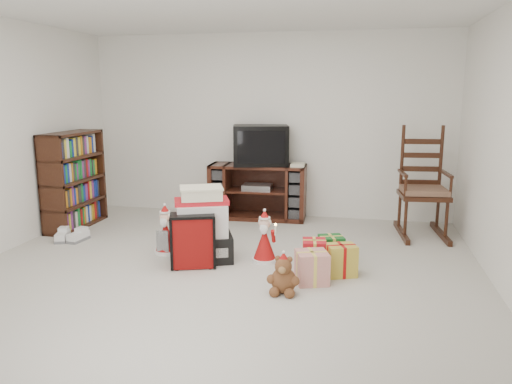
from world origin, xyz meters
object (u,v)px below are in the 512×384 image
Objects in this scene: tv_stand at (258,192)px; red_suitcase at (193,240)px; sneaker_pair at (70,236)px; crt_television at (260,145)px; bookshelf at (74,182)px; gift_pile at (202,229)px; santa_figurine at (265,242)px; gift_cluster at (323,259)px; mrs_claus_figurine at (166,234)px; rocking_chair at (423,196)px; teddy_bear at (284,277)px.

red_suitcase is (-0.22, -2.04, -0.10)m from tv_stand.
tv_stand is 2.47m from sneaker_pair.
crt_television is at bearing 0.81° from tv_stand.
gift_pile is (2.01, -0.91, -0.26)m from bookshelf.
santa_figurine is at bearing -17.19° from bookshelf.
gift_cluster is at bearing -16.16° from sneaker_pair.
mrs_claus_figurine is (-0.46, 0.14, -0.13)m from gift_pile.
tv_stand is 1.75× the size of gift_pile.
gift_cluster is at bearing -130.14° from rocking_chair.
mrs_claus_figurine is 0.65× the size of crt_television.
teddy_bear is 0.61× the size of santa_figurine.
red_suitcase is at bearing 154.67° from teddy_bear.
gift_pile is at bearing 176.66° from gift_cluster.
bookshelf is 0.89× the size of rocking_chair.
mrs_claus_figurine is at bearing -126.27° from crt_television.
teddy_bear is at bearing -127.69° from rocking_chair.
santa_figurine is 1.45× the size of sneaker_pair.
santa_figurine is at bearing 6.14° from red_suitcase.
crt_television is at bearing 103.03° from santa_figurine.
red_suitcase is 1.69× the size of sneaker_pair.
crt_television is at bearing 165.17° from rocking_chair.
tv_stand is at bearing 61.85° from gift_pile.
sneaker_pair is at bearing 147.72° from gift_pile.
gift_cluster is (2.97, -0.39, 0.07)m from sneaker_pair.
mrs_claus_figurine is at bearing -113.67° from tv_stand.
gift_cluster is at bearing 64.90° from teddy_bear.
gift_pile is 0.23m from red_suitcase.
rocking_chair is at bearing 10.81° from gift_pile.
crt_television is at bearing 117.99° from gift_cluster.
tv_stand is 2.09× the size of red_suitcase.
red_suitcase is (1.98, -1.13, -0.31)m from bookshelf.
mrs_claus_figurine is at bearing 149.82° from teddy_bear.
crt_television is (-1.01, 1.90, 0.88)m from gift_cluster.
rocking_chair is at bearing 7.60° from bookshelf.
sneaker_pair is 2.66m from crt_television.
mrs_claus_figurine is 1.72m from gift_cluster.
teddy_bear is 0.68m from gift_cluster.
bookshelf is 1.77m from mrs_claus_figurine.
rocking_chair is 4.14× the size of teddy_bear.
rocking_chair reaches higher than sneaker_pair.
gift_pile is (-0.20, -1.82, -0.04)m from tv_stand.
gift_pile is 1.96m from crt_television.
rocking_chair is (4.33, 0.58, -0.12)m from bookshelf.
red_suitcase is 2.19m from crt_television.
mrs_claus_figurine is (-0.44, 0.36, -0.07)m from red_suitcase.
bookshelf is at bearing 153.53° from mrs_claus_figurine.
rocking_chair is 2.17× the size of red_suitcase.
santa_figurine is at bearing -14.07° from sneaker_pair.
gift_pile reaches higher than red_suitcase.
santa_figurine is at bearing 112.49° from teddy_bear.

